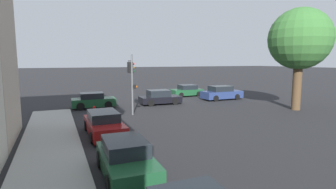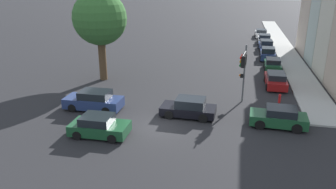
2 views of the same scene
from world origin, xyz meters
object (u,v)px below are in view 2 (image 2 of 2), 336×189
crossing_car_0 (99,126)px  parked_car_4 (264,39)px  street_tree (100,19)px  crossing_car_2 (279,117)px  crossing_car_3 (189,108)px  crossing_car_1 (94,101)px  parked_car_1 (273,65)px  parked_car_3 (266,46)px  fire_hydrant (280,99)px  parked_car_0 (276,80)px  traffic_signal (243,64)px  parked_car_5 (261,33)px  parked_car_2 (268,54)px

crossing_car_0 → parked_car_4: size_ratio=0.89×
street_tree → crossing_car_2: street_tree is taller
crossing_car_3 → parked_car_4: 32.31m
crossing_car_1 → parked_car_1: bearing=-134.3°
crossing_car_0 → parked_car_3: bearing=66.8°
crossing_car_1 → fire_hydrant: (14.50, 4.17, -0.24)m
fire_hydrant → parked_car_1: bearing=88.4°
parked_car_3 → parked_car_4: size_ratio=1.05×
crossing_car_1 → parked_car_4: bearing=-115.0°
parked_car_0 → traffic_signal: bearing=149.6°
crossing_car_0 → parked_car_4: 38.03m
parked_car_1 → parked_car_5: bearing=1.9°
crossing_car_1 → parked_car_3: bearing=-119.3°
crossing_car_2 → traffic_signal: bearing=-52.5°
parked_car_0 → parked_car_5: (0.05, 28.50, 0.01)m
crossing_car_2 → parked_car_0: (0.63, 9.38, -0.02)m
traffic_signal → crossing_car_2: traffic_signal is taller
parked_car_0 → street_tree: bearing=94.1°
crossing_car_2 → parked_car_1: size_ratio=0.99×
parked_car_3 → street_tree: bearing=134.9°
traffic_signal → crossing_car_0: traffic_signal is taller
crossing_car_0 → parked_car_5: parked_car_5 is taller
crossing_car_0 → parked_car_2: size_ratio=0.95×
crossing_car_2 → parked_car_2: bearing=-89.1°
crossing_car_1 → parked_car_1: (14.82, 15.10, -0.06)m
traffic_signal → crossing_car_3: bearing=48.0°
street_tree → parked_car_3: (17.25, 18.29, -5.43)m
parked_car_3 → traffic_signal: bearing=169.6°
crossing_car_0 → crossing_car_2: crossing_car_2 is taller
traffic_signal → crossing_car_1: (-11.37, -3.53, -2.70)m
parked_car_3 → crossing_car_1: bearing=148.7°
street_tree → traffic_signal: 14.75m
crossing_car_3 → parked_car_0: 11.38m
crossing_car_3 → parked_car_3: 26.89m
parked_car_1 → parked_car_2: bearing=3.5°
traffic_signal → crossing_car_2: (2.62, -3.77, -2.74)m
crossing_car_2 → parked_car_5: (0.68, 37.88, -0.01)m
parked_car_5 → parked_car_3: bearing=-179.1°
parked_car_2 → parked_car_5: bearing=1.8°
traffic_signal → street_tree: bearing=-10.3°
parked_car_0 → crossing_car_1: bearing=121.7°
parked_car_4 → traffic_signal: bearing=174.4°
parked_car_2 → fire_hydrant: parked_car_2 is taller
crossing_car_3 → parked_car_0: bearing=-126.3°
crossing_car_1 → crossing_car_3: (7.56, 0.20, -0.05)m
traffic_signal → fire_hydrant: size_ratio=5.26×
street_tree → parked_car_2: size_ratio=2.18×
traffic_signal → parked_car_4: traffic_signal is taller
crossing_car_0 → parked_car_0: crossing_car_0 is taller
crossing_car_0 → parked_car_2: (12.39, 24.60, 0.09)m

